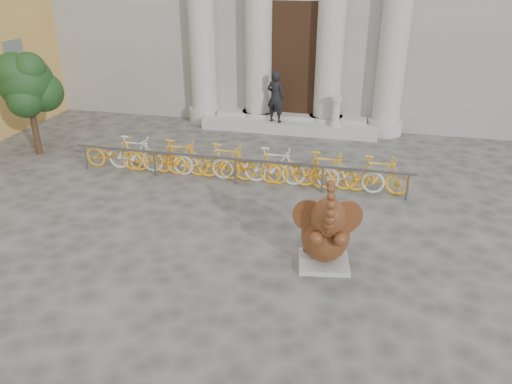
% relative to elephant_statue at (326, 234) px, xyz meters
% --- Properties ---
extents(ground, '(80.00, 80.00, 0.00)m').
position_rel_elephant_statue_xyz_m(ground, '(-2.11, -1.22, -0.70)').
color(ground, '#474442').
rests_on(ground, ground).
extents(entrance_steps, '(6.00, 1.20, 0.36)m').
position_rel_elephant_statue_xyz_m(entrance_steps, '(-2.11, 8.18, -0.52)').
color(entrance_steps, '#A8A59E').
rests_on(entrance_steps, ground).
extents(elephant_statue, '(1.27, 1.49, 1.92)m').
position_rel_elephant_statue_xyz_m(elephant_statue, '(0.00, 0.00, 0.00)').
color(elephant_statue, '#A8A59E').
rests_on(elephant_statue, ground).
extents(bike_rack, '(9.11, 0.53, 1.00)m').
position_rel_elephant_statue_xyz_m(bike_rack, '(-2.72, 3.60, -0.20)').
color(bike_rack, slate).
rests_on(bike_rack, ground).
extents(tree, '(1.77, 1.61, 3.07)m').
position_rel_elephant_statue_xyz_m(tree, '(-9.11, 4.11, 1.44)').
color(tree, '#332114').
rests_on(tree, ground).
extents(pedestrian, '(0.71, 0.55, 1.71)m').
position_rel_elephant_statue_xyz_m(pedestrian, '(-2.56, 7.90, 0.52)').
color(pedestrian, black).
rests_on(pedestrian, entrance_steps).
extents(balustrade_post, '(0.40, 0.40, 0.99)m').
position_rel_elephant_statue_xyz_m(balustrade_post, '(-0.54, 7.88, 0.12)').
color(balustrade_post, '#A8A59E').
rests_on(balustrade_post, entrance_steps).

